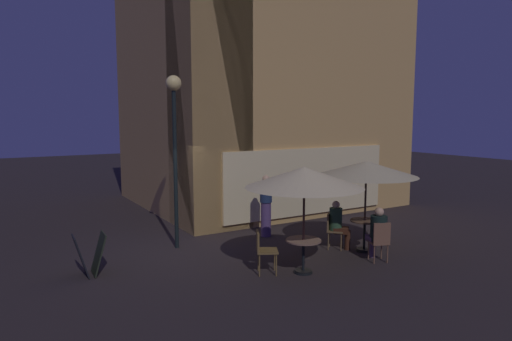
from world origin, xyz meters
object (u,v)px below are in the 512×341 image
at_px(patron_seated_0, 338,222).
at_px(patron_seated_1, 378,230).
at_px(cafe_chair_0, 263,248).
at_px(menu_sandwich_board, 90,255).
at_px(cafe_chair_2, 380,239).
at_px(patron_standing_2, 266,206).
at_px(street_lamp_near_corner, 174,120).
at_px(cafe_table_1, 365,229).
at_px(cafe_chair_1, 332,227).
at_px(patio_umbrella_0, 304,178).
at_px(cafe_table_0, 303,248).
at_px(patio_umbrella_1, 366,169).

xyz_separation_m(patron_seated_0, patron_seated_1, (0.17, -1.16, 0.03)).
bearing_deg(patron_seated_1, cafe_chair_0, 99.02).
bearing_deg(menu_sandwich_board, cafe_chair_2, -20.67).
relative_size(patron_seated_1, patron_standing_2, 0.74).
bearing_deg(cafe_chair_2, patron_standing_2, 38.67).
xyz_separation_m(menu_sandwich_board, cafe_chair_2, (5.81, -2.52, 0.11)).
bearing_deg(cafe_chair_0, street_lamp_near_corner, 134.73).
height_order(cafe_table_1, cafe_chair_1, cafe_chair_1).
relative_size(patio_umbrella_0, cafe_chair_1, 2.74).
bearing_deg(cafe_chair_2, patron_seated_0, 27.12).
distance_m(cafe_table_1, patron_seated_0, 0.66).
bearing_deg(cafe_table_0, cafe_chair_2, -10.41).
bearing_deg(cafe_chair_0, cafe_table_0, 0.00).
distance_m(cafe_chair_0, patron_seated_0, 2.60).
xyz_separation_m(patron_seated_1, patron_standing_2, (-1.04, 3.14, 0.14)).
relative_size(street_lamp_near_corner, patron_seated_1, 3.41).
bearing_deg(patron_seated_0, cafe_chair_0, -122.11).
bearing_deg(street_lamp_near_corner, patio_umbrella_1, -34.62).
distance_m(cafe_chair_1, patron_standing_2, 2.05).
height_order(cafe_chair_0, cafe_chair_2, cafe_chair_2).
distance_m(cafe_chair_1, cafe_chair_2, 1.41).
bearing_deg(cafe_chair_1, cafe_chair_2, -35.26).
distance_m(cafe_table_0, cafe_chair_2, 1.93).
distance_m(street_lamp_near_corner, patron_standing_2, 3.45).
relative_size(patio_umbrella_0, patio_umbrella_1, 1.01).
bearing_deg(patron_seated_1, street_lamp_near_corner, 68.55).
bearing_deg(cafe_table_1, patio_umbrella_1, 0.00).
bearing_deg(menu_sandwich_board, patio_umbrella_1, -12.62).
xyz_separation_m(cafe_table_0, patio_umbrella_1, (2.23, 0.48, 1.50)).
bearing_deg(patron_seated_0, cafe_table_0, -106.35).
height_order(menu_sandwich_board, patron_seated_1, patron_seated_1).
distance_m(menu_sandwich_board, cafe_chair_0, 3.62).
xyz_separation_m(street_lamp_near_corner, patron_standing_2, (2.52, -0.21, -2.35)).
relative_size(street_lamp_near_corner, patron_standing_2, 2.53).
height_order(street_lamp_near_corner, cafe_chair_0, street_lamp_near_corner).
bearing_deg(cafe_table_1, cafe_chair_2, -111.79).
relative_size(menu_sandwich_board, patron_seated_1, 0.68).
relative_size(street_lamp_near_corner, menu_sandwich_board, 5.00).
distance_m(patio_umbrella_0, cafe_chair_2, 2.44).
xyz_separation_m(menu_sandwich_board, cafe_table_1, (6.14, -1.69, 0.12)).
xyz_separation_m(patio_umbrella_0, cafe_chair_2, (1.90, -0.35, -1.49)).
bearing_deg(cafe_table_1, cafe_table_0, -167.88).
xyz_separation_m(cafe_chair_2, patron_seated_0, (-0.12, 1.29, 0.14)).
xyz_separation_m(patio_umbrella_0, patron_seated_1, (1.95, -0.22, -1.33)).
bearing_deg(cafe_chair_0, patio_umbrella_0, 0.00).
bearing_deg(cafe_chair_1, patron_standing_2, 158.10).
distance_m(menu_sandwich_board, patron_seated_0, 5.82).
bearing_deg(patio_umbrella_0, cafe_chair_2, -10.41).
relative_size(street_lamp_near_corner, cafe_table_0, 5.71).
xyz_separation_m(patio_umbrella_1, patron_seated_0, (-0.45, 0.46, -1.35)).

